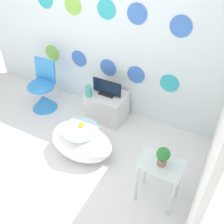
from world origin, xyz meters
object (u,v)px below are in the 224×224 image
chair (43,94)px  potted_plant_left (163,156)px  bathtub (82,141)px  vase (89,91)px  tv (107,89)px

chair → potted_plant_left: bearing=-18.9°
chair → potted_plant_left: 2.31m
bathtub → vase: bearing=113.1°
bathtub → chair: chair is taller
tv → vase: bearing=-145.1°
bathtub → tv: size_ratio=1.89×
chair → tv: size_ratio=1.79×
vase → potted_plant_left: bearing=-31.5°
vase → bathtub: bearing=-66.9°
chair → tv: 1.06m
bathtub → potted_plant_left: potted_plant_left is taller
bathtub → vase: (-0.28, 0.65, 0.28)m
tv → vase: tv is taller
bathtub → chair: (-1.06, 0.55, 0.03)m
chair → vase: (0.78, 0.10, 0.25)m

